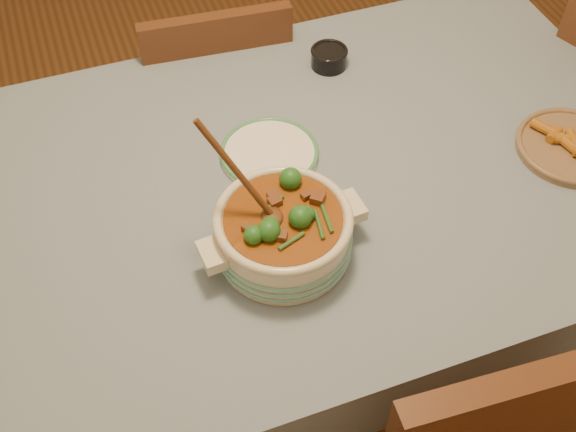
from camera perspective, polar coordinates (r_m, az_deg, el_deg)
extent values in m
plane|color=#482D14|center=(2.24, 1.06, -10.04)|extent=(4.50, 4.50, 0.00)
cube|color=brown|center=(1.65, 1.42, 2.62)|extent=(1.60, 1.00, 0.05)
cube|color=slate|center=(1.63, 1.44, 3.29)|extent=(1.68, 1.08, 0.01)
cylinder|color=brown|center=(2.18, -21.29, -1.21)|extent=(0.07, 0.07, 0.70)
cylinder|color=brown|center=(2.45, 13.86, 7.90)|extent=(0.07, 0.07, 0.70)
cylinder|color=beige|center=(1.44, -0.38, -1.52)|extent=(0.29, 0.29, 0.11)
torus|color=beige|center=(1.40, -0.39, -0.19)|extent=(0.28, 0.28, 0.02)
cube|color=beige|center=(1.47, 4.99, 0.75)|extent=(0.05, 0.07, 0.03)
cube|color=beige|center=(1.40, -6.05, -3.10)|extent=(0.05, 0.07, 0.03)
cylinder|color=#8C4E14|center=(1.41, -0.39, -0.36)|extent=(0.24, 0.24, 0.02)
cylinder|color=white|center=(1.66, -1.48, 4.94)|extent=(0.27, 0.27, 0.02)
torus|color=#44955C|center=(1.65, -1.48, 5.11)|extent=(0.23, 0.23, 0.01)
cylinder|color=black|center=(1.90, 3.26, 12.34)|extent=(0.11, 0.11, 0.05)
torus|color=black|center=(1.88, 3.29, 12.90)|extent=(0.10, 0.10, 0.01)
cylinder|color=black|center=(1.89, 3.28, 12.67)|extent=(0.08, 0.08, 0.01)
cylinder|color=#88654B|center=(1.79, 21.39, 5.04)|extent=(0.31, 0.31, 0.02)
torus|color=#88654B|center=(1.79, 21.47, 5.24)|extent=(0.25, 0.25, 0.01)
cube|color=#522F19|center=(2.32, -5.87, 9.16)|extent=(0.44, 0.44, 0.04)
cube|color=#522F19|center=(2.04, -5.34, 10.51)|extent=(0.40, 0.07, 0.43)
cylinder|color=#522F19|center=(2.61, -2.49, 8.66)|extent=(0.04, 0.04, 0.43)
cylinder|color=#522F19|center=(2.58, -10.02, 7.22)|extent=(0.04, 0.04, 0.43)
cylinder|color=#522F19|center=(2.36, -0.55, 3.32)|extent=(0.04, 0.04, 0.43)
cylinder|color=#522F19|center=(2.33, -8.77, 1.68)|extent=(0.04, 0.04, 0.43)
cylinder|color=#522F19|center=(2.47, 18.20, 3.55)|extent=(0.04, 0.04, 0.48)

